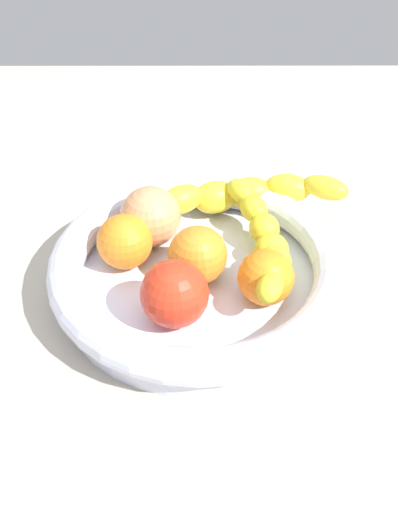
% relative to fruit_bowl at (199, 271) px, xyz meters
% --- Properties ---
extents(kitchen_counter, '(1.20, 1.20, 0.03)m').
position_rel_fruit_bowl_xyz_m(kitchen_counter, '(0.00, 0.00, -0.04)').
color(kitchen_counter, '#B4AB9B').
rests_on(kitchen_counter, ground).
extents(fruit_bowl, '(0.31, 0.31, 0.06)m').
position_rel_fruit_bowl_xyz_m(fruit_bowl, '(0.00, 0.00, 0.00)').
color(fruit_bowl, silver).
rests_on(fruit_bowl, kitchen_counter).
extents(banana_draped_left, '(0.11, 0.26, 0.05)m').
position_rel_fruit_bowl_xyz_m(banana_draped_left, '(0.11, -0.04, 0.02)').
color(banana_draped_left, yellow).
rests_on(banana_draped_left, fruit_bowl).
extents(banana_draped_right, '(0.21, 0.07, 0.05)m').
position_rel_fruit_bowl_xyz_m(banana_draped_right, '(0.02, -0.07, 0.02)').
color(banana_draped_right, yellow).
rests_on(banana_draped_right, fruit_bowl).
extents(orange_front, '(0.06, 0.06, 0.06)m').
position_rel_fruit_bowl_xyz_m(orange_front, '(-0.03, -0.07, 0.02)').
color(orange_front, orange).
rests_on(orange_front, fruit_bowl).
extents(orange_mid_left, '(0.06, 0.06, 0.06)m').
position_rel_fruit_bowl_xyz_m(orange_mid_left, '(0.00, -0.00, 0.02)').
color(orange_mid_left, orange).
rests_on(orange_mid_left, fruit_bowl).
extents(orange_mid_right, '(0.06, 0.06, 0.06)m').
position_rel_fruit_bowl_xyz_m(orange_mid_right, '(0.02, 0.08, 0.02)').
color(orange_mid_right, orange).
rests_on(orange_mid_right, fruit_bowl).
extents(tomato_red, '(0.07, 0.07, 0.07)m').
position_rel_fruit_bowl_xyz_m(tomato_red, '(-0.06, 0.02, 0.02)').
color(tomato_red, red).
rests_on(tomato_red, fruit_bowl).
extents(peach_blush, '(0.07, 0.07, 0.07)m').
position_rel_fruit_bowl_xyz_m(peach_blush, '(0.06, 0.05, 0.02)').
color(peach_blush, '#E79763').
rests_on(peach_blush, fruit_bowl).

